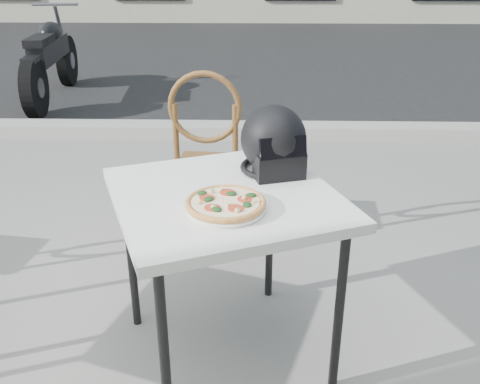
{
  "coord_description": "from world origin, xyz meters",
  "views": [
    {
      "loc": [
        0.67,
        -1.78,
        1.64
      ],
      "look_at": [
        0.62,
        -0.03,
        0.83
      ],
      "focal_mm": 40.0,
      "sensor_mm": 36.0,
      "label": 1
    }
  ],
  "objects_px": {
    "helmet": "(274,143)",
    "cafe_chair_main": "(209,150)",
    "motorcycle": "(51,60)",
    "plate": "(226,208)",
    "pizza": "(226,203)",
    "cafe_table_main": "(225,209)"
  },
  "relations": [
    {
      "from": "cafe_chair_main",
      "to": "pizza",
      "type": "bearing_deg",
      "value": 102.06
    },
    {
      "from": "pizza",
      "to": "cafe_chair_main",
      "type": "relative_size",
      "value": 0.29
    },
    {
      "from": "cafe_chair_main",
      "to": "plate",
      "type": "bearing_deg",
      "value": 102.05
    },
    {
      "from": "cafe_table_main",
      "to": "cafe_chair_main",
      "type": "xyz_separation_m",
      "value": [
        -0.15,
        0.98,
        -0.12
      ]
    },
    {
      "from": "plate",
      "to": "pizza",
      "type": "bearing_deg",
      "value": 75.77
    },
    {
      "from": "pizza",
      "to": "motorcycle",
      "type": "distance_m",
      "value": 4.91
    },
    {
      "from": "cafe_table_main",
      "to": "pizza",
      "type": "relative_size",
      "value": 3.51
    },
    {
      "from": "helmet",
      "to": "cafe_chair_main",
      "type": "distance_m",
      "value": 0.89
    },
    {
      "from": "plate",
      "to": "motorcycle",
      "type": "height_order",
      "value": "motorcycle"
    },
    {
      "from": "plate",
      "to": "cafe_chair_main",
      "type": "bearing_deg",
      "value": 97.79
    },
    {
      "from": "cafe_table_main",
      "to": "plate",
      "type": "distance_m",
      "value": 0.17
    },
    {
      "from": "helmet",
      "to": "cafe_chair_main",
      "type": "bearing_deg",
      "value": 97.57
    },
    {
      "from": "cafe_table_main",
      "to": "helmet",
      "type": "height_order",
      "value": "helmet"
    },
    {
      "from": "plate",
      "to": "motorcycle",
      "type": "relative_size",
      "value": 0.19
    },
    {
      "from": "helmet",
      "to": "motorcycle",
      "type": "xyz_separation_m",
      "value": [
        -2.39,
        4.0,
        -0.45
      ]
    },
    {
      "from": "cafe_table_main",
      "to": "helmet",
      "type": "bearing_deg",
      "value": 49.53
    },
    {
      "from": "helmet",
      "to": "motorcycle",
      "type": "distance_m",
      "value": 4.69
    },
    {
      "from": "pizza",
      "to": "helmet",
      "type": "height_order",
      "value": "helmet"
    },
    {
      "from": "pizza",
      "to": "cafe_chair_main",
      "type": "bearing_deg",
      "value": 97.8
    },
    {
      "from": "plate",
      "to": "helmet",
      "type": "height_order",
      "value": "helmet"
    },
    {
      "from": "cafe_table_main",
      "to": "pizza",
      "type": "bearing_deg",
      "value": -86.5
    },
    {
      "from": "helmet",
      "to": "motorcycle",
      "type": "height_order",
      "value": "helmet"
    }
  ]
}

